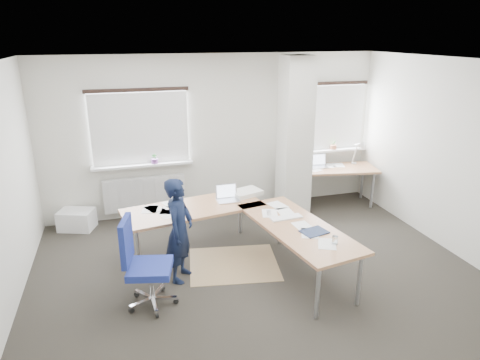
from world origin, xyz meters
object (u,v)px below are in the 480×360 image
object	(u,v)px
desk_main	(245,217)
desk_side	(338,170)
task_chair	(148,282)
person	(179,230)

from	to	relation	value
desk_main	desk_side	distance (m)	2.84
desk_main	desk_side	xyz separation A→B (m)	(2.32, 1.63, -0.01)
task_chair	person	size ratio (longest dim) A/B	0.80
desk_main	person	xyz separation A→B (m)	(-0.94, -0.17, 0.01)
desk_side	task_chair	world-z (taller)	desk_side
desk_side	person	bearing A→B (deg)	-141.08
desk_side	task_chair	size ratio (longest dim) A/B	1.33
task_chair	person	world-z (taller)	person
desk_main	desk_side	world-z (taller)	desk_side
desk_side	desk_main	bearing A→B (deg)	-134.85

